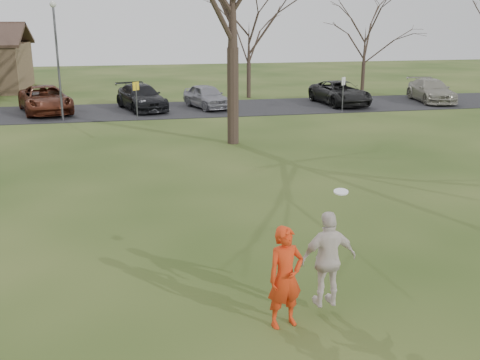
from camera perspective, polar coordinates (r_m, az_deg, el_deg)
The scene contains 13 objects.
ground at distance 11.18m, azimuth 4.35°, elevation -13.07°, with size 120.00×120.00×0.00m, color #1E380F.
parking_strip at distance 34.89m, azimuth -7.19°, elevation 7.05°, with size 62.00×6.50×0.04m, color black.
player_defender at distance 10.29m, azimuth 4.61°, elevation -9.77°, with size 0.70×0.46×1.91m, color red.
car_2 at distance 35.31m, azimuth -19.10°, elevation 7.71°, with size 2.58×5.60×1.56m, color #532313.
car_3 at distance 35.05m, azimuth -9.95°, elevation 8.24°, with size 2.09×5.13×1.49m, color black.
car_4 at distance 35.23m, azimuth -3.39°, elevation 8.45°, with size 1.69×4.21×1.43m, color gray.
car_6 at distance 37.20m, azimuth 10.09°, elevation 8.67°, with size 2.45×5.31×1.48m, color black.
car_7 at distance 39.95m, azimuth 18.76°, elevation 8.56°, with size 2.04×5.03×1.46m, color gray.
catching_play at distance 10.65m, azimuth 8.92°, elevation -7.90°, with size 1.11×0.59×2.20m.
lamp_post at distance 32.04m, azimuth -18.06°, elevation 12.72°, with size 0.34×0.34×6.27m.
sign_yellow at distance 31.61m, azimuth -10.45°, elevation 8.60°, with size 0.35×0.35×2.08m.
sign_white at distance 34.10m, azimuth 10.39°, elevation 9.13°, with size 0.35×0.35×2.08m.
small_tree_row at distance 40.09m, azimuth -1.60°, elevation 13.90°, with size 55.00×5.90×8.50m.
Camera 1 is at (-2.81, -9.35, 5.44)m, focal length 42.20 mm.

